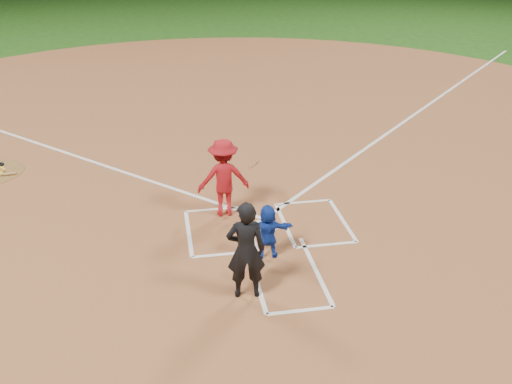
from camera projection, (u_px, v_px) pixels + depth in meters
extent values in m
plane|color=#1C4812|center=(267.00, 227.00, 11.58)|extent=(120.00, 120.00, 0.00)
cylinder|color=brown|center=(229.00, 129.00, 16.89)|extent=(28.00, 28.00, 0.01)
cylinder|color=white|center=(267.00, 226.00, 11.57)|extent=(0.60, 0.60, 0.02)
torus|color=black|center=(0.00, 164.00, 14.35)|extent=(0.19, 0.19, 0.05)
imported|color=#153AB1|center=(268.00, 232.00, 10.33)|extent=(0.98, 0.35, 1.05)
imported|color=black|center=(246.00, 250.00, 9.11)|extent=(0.66, 0.46, 1.72)
cube|color=white|center=(214.00, 209.00, 12.23)|extent=(1.22, 0.08, 0.01)
cube|color=white|center=(225.00, 254.00, 10.61)|extent=(1.22, 0.08, 0.01)
cube|color=white|center=(249.00, 228.00, 11.51)|extent=(0.08, 1.83, 0.01)
cube|color=white|center=(189.00, 233.00, 11.32)|extent=(0.08, 1.83, 0.01)
cube|color=white|center=(303.00, 202.00, 12.53)|extent=(1.22, 0.08, 0.01)
cube|color=white|center=(326.00, 245.00, 10.91)|extent=(1.22, 0.08, 0.01)
cube|color=white|center=(285.00, 224.00, 11.63)|extent=(0.08, 1.83, 0.01)
cube|color=white|center=(342.00, 219.00, 11.82)|extent=(0.08, 1.83, 0.01)
cube|color=white|center=(255.00, 275.00, 9.98)|extent=(0.08, 2.20, 0.01)
cube|color=white|center=(315.00, 269.00, 10.15)|extent=(0.08, 2.20, 0.01)
cube|color=white|center=(300.00, 311.00, 9.09)|extent=(1.10, 0.08, 0.01)
cube|color=white|center=(431.00, 103.00, 19.20)|extent=(14.21, 14.21, 0.01)
imported|color=#A41219|center=(224.00, 178.00, 11.70)|extent=(1.09, 0.65, 1.67)
cylinder|color=#9A6038|center=(253.00, 165.00, 11.52)|extent=(0.36, 0.81, 0.28)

